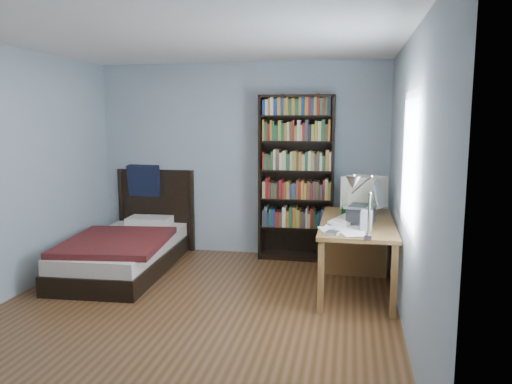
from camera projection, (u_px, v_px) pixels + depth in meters
room at (194, 179)px, 4.51m from camera, size 4.20×4.24×2.50m
desk at (356, 240)px, 5.68m from camera, size 0.75×1.61×0.73m
crt_monitor at (365, 192)px, 5.58m from camera, size 0.52×0.47×0.43m
laptop at (363, 211)px, 5.09m from camera, size 0.43×0.42×0.44m
desk_lamp at (356, 189)px, 4.01m from camera, size 0.24×0.53×0.62m
keyboard at (346, 220)px, 5.16m from camera, size 0.36×0.55×0.05m
speaker at (366, 221)px, 4.74m from camera, size 0.12×0.12×0.20m
soda_can at (344, 212)px, 5.43m from camera, size 0.06×0.06×0.11m
mouse at (356, 214)px, 5.49m from camera, size 0.07×0.12×0.04m
phone_silver at (331, 225)px, 4.97m from camera, size 0.09×0.10×0.02m
phone_grey at (333, 230)px, 4.74m from camera, size 0.04×0.08×0.02m
external_drive at (332, 233)px, 4.62m from camera, size 0.14×0.14×0.02m
bookshelf at (296, 178)px, 6.29m from camera, size 0.93×0.30×2.08m
bed at (127, 247)px, 5.98m from camera, size 1.23×2.13×1.16m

